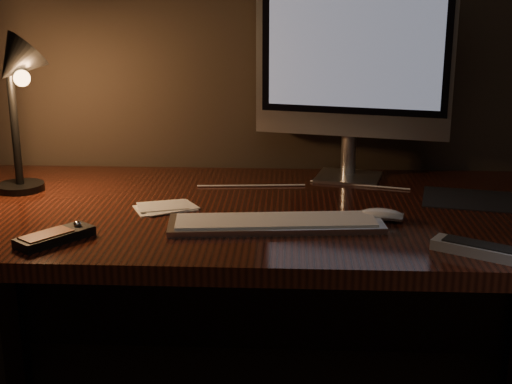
{
  "coord_description": "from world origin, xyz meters",
  "views": [
    {
      "loc": [
        0.08,
        0.26,
        1.24
      ],
      "look_at": [
        0.01,
        1.73,
        0.82
      ],
      "focal_mm": 50.0,
      "sensor_mm": 36.0,
      "label": 1
    }
  ],
  "objects_px": {
    "media_remote": "(55,236)",
    "tv_remote": "(486,251)",
    "mouse": "(382,216)",
    "desk_lamp": "(16,86)",
    "desk": "(258,248)",
    "monitor": "(353,60)",
    "keyboard": "(276,223)"
  },
  "relations": [
    {
      "from": "desk",
      "to": "tv_remote",
      "type": "relative_size",
      "value": 7.91
    },
    {
      "from": "keyboard",
      "to": "mouse",
      "type": "bearing_deg",
      "value": 7.91
    },
    {
      "from": "mouse",
      "to": "media_remote",
      "type": "bearing_deg",
      "value": -153.45
    },
    {
      "from": "monitor",
      "to": "media_remote",
      "type": "bearing_deg",
      "value": -127.12
    },
    {
      "from": "desk",
      "to": "mouse",
      "type": "relative_size",
      "value": 16.92
    },
    {
      "from": "mouse",
      "to": "media_remote",
      "type": "height_order",
      "value": "media_remote"
    },
    {
      "from": "tv_remote",
      "to": "desk_lamp",
      "type": "distance_m",
      "value": 1.13
    },
    {
      "from": "mouse",
      "to": "desk_lamp",
      "type": "distance_m",
      "value": 0.91
    },
    {
      "from": "desk",
      "to": "monitor",
      "type": "bearing_deg",
      "value": 40.43
    },
    {
      "from": "desk",
      "to": "tv_remote",
      "type": "bearing_deg",
      "value": -38.71
    },
    {
      "from": "media_remote",
      "to": "tv_remote",
      "type": "relative_size",
      "value": 0.8
    },
    {
      "from": "tv_remote",
      "to": "desk",
      "type": "bearing_deg",
      "value": 172.29
    },
    {
      "from": "monitor",
      "to": "tv_remote",
      "type": "relative_size",
      "value": 2.65
    },
    {
      "from": "monitor",
      "to": "desk_lamp",
      "type": "relative_size",
      "value": 1.34
    },
    {
      "from": "desk_lamp",
      "to": "monitor",
      "type": "bearing_deg",
      "value": 36.37
    },
    {
      "from": "desk",
      "to": "mouse",
      "type": "distance_m",
      "value": 0.35
    },
    {
      "from": "media_remote",
      "to": "tv_remote",
      "type": "bearing_deg",
      "value": -54.36
    },
    {
      "from": "desk",
      "to": "monitor",
      "type": "relative_size",
      "value": 2.99
    },
    {
      "from": "mouse",
      "to": "desk",
      "type": "bearing_deg",
      "value": 163.96
    },
    {
      "from": "desk",
      "to": "keyboard",
      "type": "xyz_separation_m",
      "value": [
        0.05,
        -0.21,
        0.14
      ]
    },
    {
      "from": "mouse",
      "to": "media_remote",
      "type": "relative_size",
      "value": 0.58
    },
    {
      "from": "media_remote",
      "to": "tv_remote",
      "type": "height_order",
      "value": "media_remote"
    },
    {
      "from": "desk",
      "to": "keyboard",
      "type": "distance_m",
      "value": 0.25
    },
    {
      "from": "monitor",
      "to": "desk_lamp",
      "type": "bearing_deg",
      "value": -153.65
    },
    {
      "from": "monitor",
      "to": "desk",
      "type": "bearing_deg",
      "value": -126.43
    },
    {
      "from": "keyboard",
      "to": "desk_lamp",
      "type": "height_order",
      "value": "desk_lamp"
    },
    {
      "from": "mouse",
      "to": "desk_lamp",
      "type": "relative_size",
      "value": 0.24
    },
    {
      "from": "keyboard",
      "to": "media_remote",
      "type": "xyz_separation_m",
      "value": [
        -0.44,
        -0.12,
        0.0
      ]
    },
    {
      "from": "monitor",
      "to": "desk_lamp",
      "type": "height_order",
      "value": "monitor"
    },
    {
      "from": "tv_remote",
      "to": "desk_lamp",
      "type": "xyz_separation_m",
      "value": [
        -1.03,
        0.37,
        0.26
      ]
    },
    {
      "from": "monitor",
      "to": "desk_lamp",
      "type": "distance_m",
      "value": 0.84
    },
    {
      "from": "mouse",
      "to": "tv_remote",
      "type": "relative_size",
      "value": 0.47
    }
  ]
}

